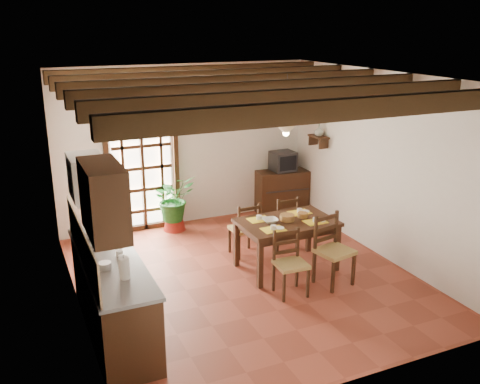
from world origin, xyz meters
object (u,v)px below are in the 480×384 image
chair_far_left (244,238)px  pendant_lamp (286,127)px  kitchen_counter (112,294)px  dining_table (287,227)px  crt_tv (283,161)px  chair_near_right (333,263)px  chair_far_right (283,231)px  sideboard (282,192)px  potted_plant (173,199)px  chair_near_left (290,275)px

chair_far_left → pendant_lamp: bearing=117.8°
pendant_lamp → kitchen_counter: bearing=-164.0°
kitchen_counter → dining_table: bearing=13.9°
chair_far_left → crt_tv: 2.20m
dining_table → chair_near_right: chair_near_right is taller
kitchen_counter → chair_far_left: size_ratio=2.63×
dining_table → chair_far_right: bearing=64.0°
dining_table → crt_tv: 2.45m
dining_table → chair_far_left: bearing=116.0°
chair_far_left → pendant_lamp: pendant_lamp is taller
chair_far_right → sideboard: 1.66m
chair_far_right → potted_plant: (-1.36, 1.42, 0.30)m
chair_near_left → chair_near_right: chair_near_right is taller
kitchen_counter → chair_near_left: (2.31, -0.05, -0.20)m
chair_near_left → chair_far_left: bearing=94.6°
chair_far_left → potted_plant: size_ratio=0.41×
chair_near_left → potted_plant: size_ratio=0.42×
crt_tv → potted_plant: 2.18m
kitchen_counter → chair_near_right: kitchen_counter is taller
potted_plant → pendant_lamp: 2.73m
chair_near_left → dining_table: bearing=68.6°
chair_far_left → pendant_lamp: size_ratio=1.01×
kitchen_counter → crt_tv: (3.74, 2.82, 0.53)m
kitchen_counter → pendant_lamp: (2.64, 0.75, 1.60)m
kitchen_counter → chair_far_left: bearing=30.5°
chair_near_left → chair_far_left: size_ratio=1.02×
chair_far_left → dining_table: bearing=114.0°
chair_far_left → potted_plant: potted_plant is taller
chair_near_left → chair_far_left: 1.40m
chair_far_right → pendant_lamp: size_ratio=1.03×
chair_far_left → pendant_lamp: (0.36, -0.59, 1.81)m
chair_far_right → potted_plant: 1.99m
chair_far_right → dining_table: bearing=65.3°
chair_near_left → pendant_lamp: (0.33, 0.81, 1.81)m
kitchen_counter → potted_plant: size_ratio=1.09×
chair_far_left → crt_tv: bearing=-137.8°
chair_far_right → pendant_lamp: 1.93m
sideboard → potted_plant: potted_plant is taller
chair_far_left → sideboard: chair_far_left is taller
dining_table → pendant_lamp: (-0.00, 0.10, 1.43)m
chair_near_right → chair_near_left: bearing=170.1°
sideboard → potted_plant: 2.15m
pendant_lamp → chair_far_left: bearing=121.0°
chair_near_left → chair_far_right: size_ratio=1.00×
kitchen_counter → pendant_lamp: pendant_lamp is taller
potted_plant → pendant_lamp: (1.04, -2.03, 1.51)m
chair_near_left → potted_plant: (-0.71, 2.83, 0.30)m
crt_tv → pendant_lamp: size_ratio=0.51×
chair_far_left → sideboard: 2.08m
kitchen_counter → crt_tv: size_ratio=5.24×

